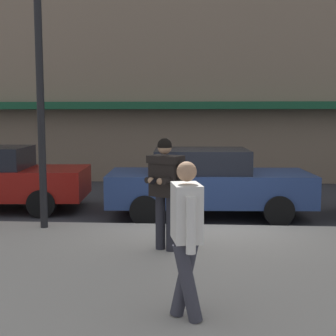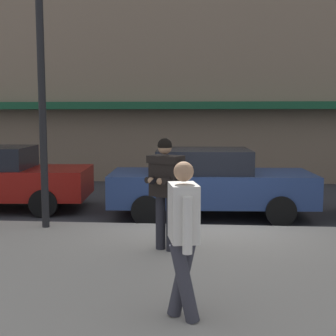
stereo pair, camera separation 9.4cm
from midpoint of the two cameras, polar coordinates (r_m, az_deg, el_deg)
name	(u,v)px [view 2 (the right image)]	position (r m, az deg, el deg)	size (l,w,h in m)	color
ground_plane	(209,229)	(9.61, 5.35, -7.42)	(80.00, 80.00, 0.00)	#333338
sidewalk	(282,275)	(6.94, 14.13, -12.53)	(32.00, 5.30, 0.14)	#A8A399
curb_paint_line	(259,229)	(9.72, 11.30, -7.33)	(28.00, 0.12, 0.01)	silver
parked_sedan_mid	(209,182)	(10.59, 5.29, -1.74)	(4.59, 2.10, 1.54)	navy
man_texting_on_phone	(165,182)	(7.42, 0.04, -1.70)	(0.63, 0.65, 1.81)	#23232B
pedestrian_in_light_coat	(183,230)	(4.95, 2.44, -7.61)	(0.39, 0.59, 1.70)	#33333D
street_lamp_post	(41,70)	(9.22, -14.92, 11.47)	(0.36, 0.36, 4.88)	black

